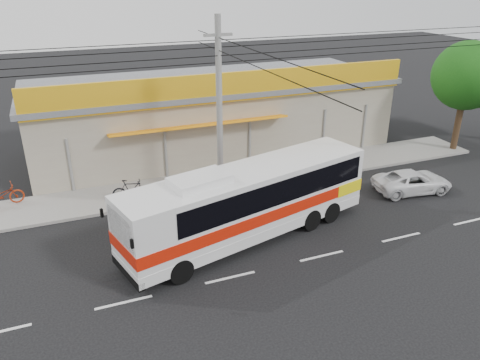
% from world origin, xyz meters
% --- Properties ---
extents(ground, '(120.00, 120.00, 0.00)m').
position_xyz_m(ground, '(0.00, 0.00, 0.00)').
color(ground, black).
rests_on(ground, ground).
extents(sidewalk, '(30.00, 3.20, 0.15)m').
position_xyz_m(sidewalk, '(0.00, 6.00, 0.07)').
color(sidewalk, gray).
rests_on(sidewalk, ground).
extents(lane_markings, '(50.00, 0.12, 0.01)m').
position_xyz_m(lane_markings, '(0.00, -2.50, 0.00)').
color(lane_markings, silver).
rests_on(lane_markings, ground).
extents(storefront_building, '(22.60, 9.20, 5.70)m').
position_xyz_m(storefront_building, '(-0.01, 11.54, 2.30)').
color(storefront_building, gray).
rests_on(storefront_building, ground).
extents(coach_bus, '(11.71, 5.23, 3.53)m').
position_xyz_m(coach_bus, '(-2.03, 0.01, 1.89)').
color(coach_bus, silver).
rests_on(coach_bus, ground).
extents(motorbike_red, '(2.19, 1.14, 1.10)m').
position_xyz_m(motorbike_red, '(-12.35, 6.95, 0.70)').
color(motorbike_red, maroon).
rests_on(motorbike_red, sidewalk).
extents(motorbike_dark, '(1.98, 1.04, 1.15)m').
position_xyz_m(motorbike_dark, '(-6.36, 5.18, 0.72)').
color(motorbike_dark, black).
rests_on(motorbike_dark, sidewalk).
extents(white_car, '(4.33, 2.45, 1.14)m').
position_xyz_m(white_car, '(7.62, 1.15, 0.57)').
color(white_car, silver).
rests_on(white_car, ground).
extents(utility_pole, '(34.00, 14.00, 8.97)m').
position_xyz_m(utility_pole, '(-2.00, 4.20, 7.40)').
color(utility_pole, slate).
rests_on(utility_pole, ground).
extents(tree_near, '(4.20, 4.20, 6.97)m').
position_xyz_m(tree_near, '(14.54, 5.12, 4.72)').
color(tree_near, '#352615').
rests_on(tree_near, ground).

